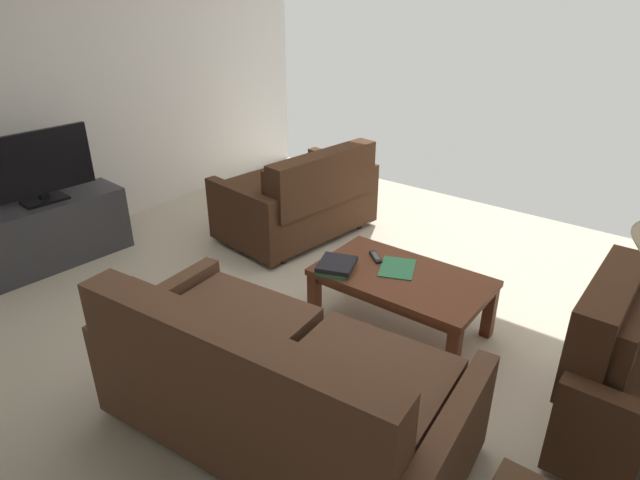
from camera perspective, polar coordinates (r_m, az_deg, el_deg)
ground_plane at (r=3.60m, az=3.41°, el=-9.96°), size 5.78×5.39×0.01m
wall_right at (r=5.16m, az=-24.85°, el=15.49°), size 0.12×5.39×2.74m
sofa_main at (r=2.67m, az=-4.79°, el=-15.07°), size 1.85×1.04×0.86m
loveseat_near at (r=4.77m, az=-2.12°, el=4.46°), size 1.00×1.40×0.83m
coffee_table at (r=3.51m, az=8.61°, el=-4.57°), size 1.08×0.64×0.40m
tv_stand at (r=4.83m, az=-26.41°, el=0.75°), size 0.48×1.16×0.53m
flat_tv at (r=4.65m, az=-27.73°, el=6.91°), size 0.22×0.84×0.55m
book_stack at (r=3.48m, az=1.74°, el=-2.75°), size 0.29×0.30×0.06m
tv_remote at (r=3.65m, az=5.90°, el=-1.79°), size 0.15×0.14×0.02m
loose_magazine at (r=3.55m, az=8.16°, el=-2.94°), size 0.30×0.34×0.01m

